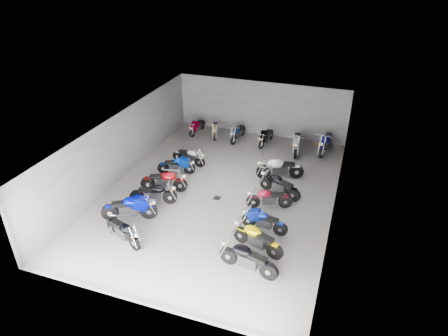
{
  "coord_description": "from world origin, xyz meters",
  "views": [
    {
      "loc": [
        5.22,
        -14.54,
        9.83
      ],
      "look_at": [
        -0.03,
        0.53,
        1.0
      ],
      "focal_mm": 32.0,
      "sensor_mm": 36.0,
      "label": 1
    }
  ],
  "objects_px": {
    "motorcycle_right_c": "(264,221)",
    "motorcycle_right_f": "(279,168)",
    "motorcycle_right_e": "(279,185)",
    "motorcycle_back_d": "(266,137)",
    "motorcycle_right_d": "(269,198)",
    "motorcycle_back_f": "(326,142)",
    "motorcycle_left_c": "(154,194)",
    "motorcycle_back_a": "(197,126)",
    "motorcycle_left_b": "(130,208)",
    "motorcycle_left_e": "(177,165)",
    "motorcycle_right_a": "(248,259)",
    "motorcycle_right_b": "(257,238)",
    "motorcycle_left_a": "(123,231)",
    "motorcycle_left_d": "(164,181)",
    "motorcycle_back_b": "(215,129)",
    "motorcycle_left_f": "(189,156)",
    "drain_grate": "(217,198)",
    "motorcycle_back_e": "(297,142)",
    "motorcycle_back_c": "(238,133)"
  },
  "relations": [
    {
      "from": "motorcycle_right_d",
      "to": "motorcycle_back_f",
      "type": "relative_size",
      "value": 0.8
    },
    {
      "from": "motorcycle_right_d",
      "to": "motorcycle_right_e",
      "type": "relative_size",
      "value": 0.94
    },
    {
      "from": "drain_grate",
      "to": "motorcycle_right_e",
      "type": "xyz_separation_m",
      "value": [
        2.54,
        1.18,
        0.5
      ]
    },
    {
      "from": "motorcycle_back_c",
      "to": "motorcycle_right_f",
      "type": "bearing_deg",
      "value": 137.44
    },
    {
      "from": "motorcycle_left_e",
      "to": "motorcycle_right_c",
      "type": "height_order",
      "value": "motorcycle_right_c"
    },
    {
      "from": "motorcycle_left_f",
      "to": "motorcycle_right_e",
      "type": "distance_m",
      "value": 5.18
    },
    {
      "from": "motorcycle_back_b",
      "to": "motorcycle_back_c",
      "type": "xyz_separation_m",
      "value": [
        1.43,
        -0.08,
        0.03
      ]
    },
    {
      "from": "motorcycle_right_f",
      "to": "motorcycle_back_f",
      "type": "distance_m",
      "value": 4.05
    },
    {
      "from": "motorcycle_back_b",
      "to": "motorcycle_right_b",
      "type": "bearing_deg",
      "value": 100.8
    },
    {
      "from": "motorcycle_left_c",
      "to": "motorcycle_right_d",
      "type": "height_order",
      "value": "motorcycle_left_c"
    },
    {
      "from": "motorcycle_left_e",
      "to": "motorcycle_right_e",
      "type": "bearing_deg",
      "value": 70.07
    },
    {
      "from": "motorcycle_left_d",
      "to": "motorcycle_back_b",
      "type": "bearing_deg",
      "value": 165.67
    },
    {
      "from": "motorcycle_left_c",
      "to": "motorcycle_left_b",
      "type": "bearing_deg",
      "value": -33.77
    },
    {
      "from": "motorcycle_right_c",
      "to": "motorcycle_right_f",
      "type": "distance_m",
      "value": 4.25
    },
    {
      "from": "motorcycle_right_e",
      "to": "motorcycle_back_d",
      "type": "bearing_deg",
      "value": 41.68
    },
    {
      "from": "motorcycle_left_f",
      "to": "motorcycle_back_f",
      "type": "bearing_deg",
      "value": 129.52
    },
    {
      "from": "drain_grate",
      "to": "motorcycle_right_b",
      "type": "xyz_separation_m",
      "value": [
        2.57,
        -2.78,
        0.51
      ]
    },
    {
      "from": "motorcycle_right_a",
      "to": "motorcycle_right_e",
      "type": "distance_m",
      "value": 5.13
    },
    {
      "from": "drain_grate",
      "to": "motorcycle_left_a",
      "type": "xyz_separation_m",
      "value": [
        -2.3,
        -3.99,
        0.48
      ]
    },
    {
      "from": "motorcycle_right_a",
      "to": "motorcycle_back_f",
      "type": "xyz_separation_m",
      "value": [
        1.44,
        10.25,
        0.04
      ]
    },
    {
      "from": "motorcycle_back_e",
      "to": "motorcycle_left_a",
      "type": "bearing_deg",
      "value": 57.53
    },
    {
      "from": "motorcycle_left_e",
      "to": "motorcycle_back_c",
      "type": "relative_size",
      "value": 0.92
    },
    {
      "from": "motorcycle_left_a",
      "to": "motorcycle_back_f",
      "type": "xyz_separation_m",
      "value": [
        6.29,
        10.29,
        0.09
      ]
    },
    {
      "from": "motorcycle_left_a",
      "to": "motorcycle_back_a",
      "type": "height_order",
      "value": "motorcycle_left_a"
    },
    {
      "from": "motorcycle_left_c",
      "to": "motorcycle_right_d",
      "type": "xyz_separation_m",
      "value": [
        4.79,
        1.33,
        -0.03
      ]
    },
    {
      "from": "motorcycle_right_d",
      "to": "motorcycle_left_c",
      "type": "bearing_deg",
      "value": 85.7
    },
    {
      "from": "drain_grate",
      "to": "motorcycle_left_e",
      "type": "height_order",
      "value": "motorcycle_left_e"
    },
    {
      "from": "motorcycle_back_b",
      "to": "motorcycle_right_a",
      "type": "bearing_deg",
      "value": 97.89
    },
    {
      "from": "motorcycle_left_a",
      "to": "motorcycle_right_c",
      "type": "relative_size",
      "value": 1.0
    },
    {
      "from": "motorcycle_left_e",
      "to": "motorcycle_right_d",
      "type": "height_order",
      "value": "motorcycle_right_d"
    },
    {
      "from": "motorcycle_back_d",
      "to": "motorcycle_right_d",
      "type": "bearing_deg",
      "value": 113.39
    },
    {
      "from": "drain_grate",
      "to": "motorcycle_left_e",
      "type": "xyz_separation_m",
      "value": [
        -2.64,
        1.45,
        0.45
      ]
    },
    {
      "from": "motorcycle_left_a",
      "to": "motorcycle_left_e",
      "type": "bearing_deg",
      "value": -153.01
    },
    {
      "from": "motorcycle_right_f",
      "to": "motorcycle_back_e",
      "type": "xyz_separation_m",
      "value": [
        0.28,
        3.14,
        0.01
      ]
    },
    {
      "from": "motorcycle_right_c",
      "to": "motorcycle_left_b",
      "type": "bearing_deg",
      "value": 106.86
    },
    {
      "from": "motorcycle_left_a",
      "to": "motorcycle_left_f",
      "type": "relative_size",
      "value": 1.0
    },
    {
      "from": "motorcycle_left_e",
      "to": "motorcycle_back_d",
      "type": "bearing_deg",
      "value": 127.72
    },
    {
      "from": "motorcycle_right_c",
      "to": "motorcycle_left_c",
      "type": "bearing_deg",
      "value": 92.32
    },
    {
      "from": "motorcycle_right_a",
      "to": "motorcycle_right_b",
      "type": "distance_m",
      "value": 1.17
    },
    {
      "from": "motorcycle_right_a",
      "to": "motorcycle_right_f",
      "type": "height_order",
      "value": "motorcycle_right_f"
    },
    {
      "from": "motorcycle_left_e",
      "to": "motorcycle_left_d",
      "type": "bearing_deg",
      "value": -11.52
    },
    {
      "from": "motorcycle_left_a",
      "to": "motorcycle_left_c",
      "type": "xyz_separation_m",
      "value": [
        -0.15,
        2.71,
        0.01
      ]
    },
    {
      "from": "motorcycle_right_e",
      "to": "motorcycle_back_a",
      "type": "distance_m",
      "value": 7.97
    },
    {
      "from": "motorcycle_right_b",
      "to": "motorcycle_back_d",
      "type": "xyz_separation_m",
      "value": [
        -1.88,
        8.93,
        -0.05
      ]
    },
    {
      "from": "motorcycle_right_a",
      "to": "motorcycle_right_e",
      "type": "bearing_deg",
      "value": 10.92
    },
    {
      "from": "motorcycle_right_d",
      "to": "motorcycle_right_b",
      "type": "bearing_deg",
      "value": 165.0
    },
    {
      "from": "motorcycle_left_c",
      "to": "motorcycle_back_a",
      "type": "height_order",
      "value": "motorcycle_left_c"
    },
    {
      "from": "motorcycle_left_e",
      "to": "motorcycle_right_e",
      "type": "xyz_separation_m",
      "value": [
        5.17,
        -0.27,
        0.06
      ]
    },
    {
      "from": "motorcycle_left_e",
      "to": "motorcycle_back_a",
      "type": "height_order",
      "value": "motorcycle_left_e"
    },
    {
      "from": "motorcycle_right_b",
      "to": "motorcycle_back_c",
      "type": "distance_m",
      "value": 9.63
    }
  ]
}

